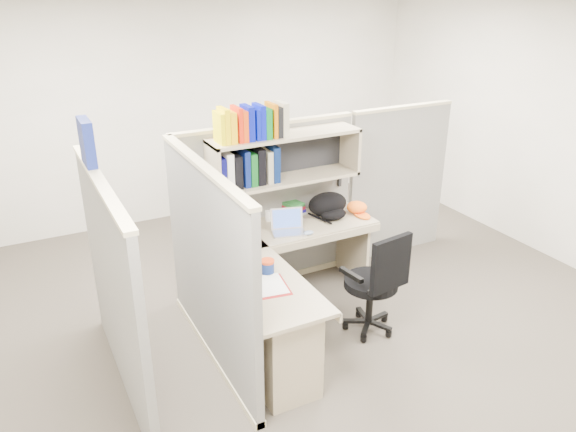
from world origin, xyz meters
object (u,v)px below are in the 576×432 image
desk (285,312)px  snack_canister (267,266)px  backpack (330,206)px  task_chair (373,298)px  laptop (289,222)px

desk → snack_canister: size_ratio=15.96×
desk → backpack: (0.92, 0.86, 0.41)m
desk → task_chair: task_chair is taller
backpack → task_chair: (-0.09, -0.87, -0.50)m
desk → task_chair: (0.83, -0.01, -0.10)m
snack_canister → backpack: bearing=35.6°
snack_canister → task_chair: 1.02m
backpack → snack_canister: (-0.99, -0.71, -0.06)m
snack_canister → task_chair: bearing=-10.2°
laptop → task_chair: bearing=-42.9°
backpack → snack_canister: size_ratio=3.55×
task_chair → laptop: bearing=120.5°
laptop → backpack: 0.53m
backpack → desk: bearing=-132.8°
snack_canister → task_chair: size_ratio=0.11×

